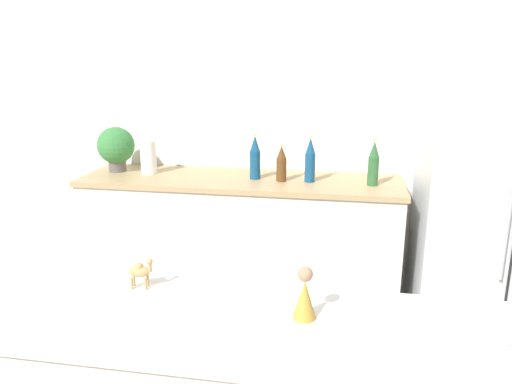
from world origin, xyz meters
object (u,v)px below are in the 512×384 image
refrigerator (500,194)px  back_bottle_2 (255,158)px  paper_towel_roll (148,157)px  fruit_bowl (488,332)px  wise_man_figurine_blue (305,296)px  camel_figurine (140,271)px  back_bottle_0 (374,164)px  potted_plant (116,147)px  back_bottle_1 (281,164)px  back_bottle_3 (310,160)px

refrigerator → back_bottle_2: bearing=177.9°
paper_towel_roll → fruit_bowl: (1.79, -1.89, -0.07)m
wise_man_figurine_blue → camel_figurine: bearing=169.6°
back_bottle_0 → refrigerator: bearing=-1.3°
fruit_bowl → potted_plant: bearing=136.8°
fruit_bowl → back_bottle_2: bearing=118.7°
back_bottle_1 → wise_man_figurine_blue: bearing=-80.4°
potted_plant → back_bottle_1: potted_plant is taller
back_bottle_2 → back_bottle_3: back_bottle_2 is taller
fruit_bowl → wise_man_figurine_blue: (-0.54, 0.04, 0.04)m
paper_towel_roll → back_bottle_0: 1.55m
potted_plant → paper_towel_roll: (0.25, -0.02, -0.06)m
camel_figurine → wise_man_figurine_blue: wise_man_figurine_blue is taller
back_bottle_0 → wise_man_figurine_blue: back_bottle_0 is taller
back_bottle_1 → back_bottle_2: back_bottle_2 is taller
paper_towel_roll → back_bottle_3: size_ratio=0.78×
paper_towel_roll → camel_figurine: 1.86m
fruit_bowl → back_bottle_3: bearing=109.4°
back_bottle_1 → back_bottle_2: size_ratio=0.81×
refrigerator → potted_plant: 2.59m
back_bottle_1 → back_bottle_3: (0.19, 0.02, 0.03)m
back_bottle_1 → camel_figurine: (-0.29, -1.68, -0.04)m
potted_plant → camel_figurine: size_ratio=2.80×
refrigerator → potted_plant: bearing=177.6°
back_bottle_2 → wise_man_figurine_blue: (0.49, -1.82, -0.06)m
back_bottle_0 → fruit_bowl: 1.85m
refrigerator → back_bottle_0: size_ratio=6.12×
back_bottle_0 → paper_towel_roll: bearing=177.6°
back_bottle_1 → camel_figurine: bearing=-99.8°
refrigerator → paper_towel_roll: bearing=178.0°
potted_plant → back_bottle_1: bearing=-3.9°
fruit_bowl → back_bottle_0: bearing=97.6°
back_bottle_0 → wise_man_figurine_blue: 1.81m
potted_plant → paper_towel_roll: 0.26m
potted_plant → back_bottle_2: (1.02, -0.05, -0.03)m
back_bottle_2 → paper_towel_roll: bearing=178.1°
paper_towel_roll → wise_man_figurine_blue: paper_towel_roll is taller
potted_plant → fruit_bowl: size_ratio=1.70×
back_bottle_1 → back_bottle_3: size_ratio=0.82×
back_bottle_0 → back_bottle_3: (-0.41, 0.02, 0.00)m
potted_plant → back_bottle_0: (1.80, -0.09, -0.04)m
back_bottle_1 → fruit_bowl: (0.84, -1.83, -0.07)m
back_bottle_0 → wise_man_figurine_blue: bearing=-99.3°
back_bottle_1 → camel_figurine: back_bottle_1 is taller
refrigerator → potted_plant: (-2.58, 0.11, 0.20)m
potted_plant → back_bottle_3: bearing=-2.8°
refrigerator → back_bottle_3: 1.19m
back_bottle_0 → wise_man_figurine_blue: (-0.29, -1.78, -0.06)m
paper_towel_roll → back_bottle_2: (0.77, -0.03, 0.03)m
potted_plant → back_bottle_1: 1.21m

